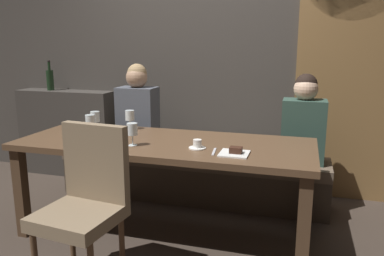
% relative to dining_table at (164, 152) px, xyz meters
% --- Properties ---
extents(ground, '(9.00, 9.00, 0.00)m').
position_rel_dining_table_xyz_m(ground, '(0.00, 0.00, -0.65)').
color(ground, '#382D26').
extents(back_wall_tiled, '(6.00, 0.12, 3.00)m').
position_rel_dining_table_xyz_m(back_wall_tiled, '(0.00, 1.22, 0.85)').
color(back_wall_tiled, '#423D38').
rests_on(back_wall_tiled, ground).
extents(arched_door, '(0.90, 0.05, 2.55)m').
position_rel_dining_table_xyz_m(arched_door, '(1.35, 1.15, 0.71)').
color(arched_door, olive).
rests_on(arched_door, ground).
extents(back_counter, '(1.10, 0.28, 0.95)m').
position_rel_dining_table_xyz_m(back_counter, '(-1.55, 1.04, -0.18)').
color(back_counter, '#38342F').
rests_on(back_counter, ground).
extents(dining_table, '(2.20, 0.84, 0.74)m').
position_rel_dining_table_xyz_m(dining_table, '(0.00, 0.00, 0.00)').
color(dining_table, '#493422').
rests_on(dining_table, ground).
extents(banquette_bench, '(2.50, 0.44, 0.45)m').
position_rel_dining_table_xyz_m(banquette_bench, '(0.00, 0.70, -0.42)').
color(banquette_bench, '#40352A').
rests_on(banquette_bench, ground).
extents(chair_near_side, '(0.49, 0.49, 0.98)m').
position_rel_dining_table_xyz_m(chair_near_side, '(-0.23, -0.72, -0.09)').
color(chair_near_side, brown).
rests_on(chair_near_side, ground).
extents(diner_redhead, '(0.36, 0.24, 0.82)m').
position_rel_dining_table_xyz_m(diner_redhead, '(-0.52, 0.68, 0.19)').
color(diner_redhead, '#4C515B').
rests_on(diner_redhead, banquette_bench).
extents(diner_bearded, '(0.36, 0.24, 0.76)m').
position_rel_dining_table_xyz_m(diner_bearded, '(1.00, 0.72, 0.16)').
color(diner_bearded, '#2D473D').
rests_on(diner_bearded, banquette_bench).
extents(wine_bottle_dark_red, '(0.08, 0.08, 0.33)m').
position_rel_dining_table_xyz_m(wine_bottle_dark_red, '(-1.72, 1.03, 0.42)').
color(wine_bottle_dark_red, black).
rests_on(wine_bottle_dark_red, back_counter).
extents(wine_glass_far_left, '(0.08, 0.08, 0.16)m').
position_rel_dining_table_xyz_m(wine_glass_far_left, '(-0.17, -0.18, 0.20)').
color(wine_glass_far_left, silver).
rests_on(wine_glass_far_left, dining_table).
extents(wine_glass_near_right, '(0.08, 0.08, 0.16)m').
position_rel_dining_table_xyz_m(wine_glass_near_right, '(-0.63, 0.02, 0.20)').
color(wine_glass_near_right, silver).
rests_on(wine_glass_near_right, dining_table).
extents(wine_glass_end_right, '(0.08, 0.08, 0.16)m').
position_rel_dining_table_xyz_m(wine_glass_end_right, '(-0.67, 0.17, 0.20)').
color(wine_glass_end_right, silver).
rests_on(wine_glass_end_right, dining_table).
extents(wine_glass_near_left, '(0.08, 0.08, 0.16)m').
position_rel_dining_table_xyz_m(wine_glass_near_left, '(-0.42, 0.30, 0.20)').
color(wine_glass_near_left, silver).
rests_on(wine_glass_near_left, dining_table).
extents(espresso_cup, '(0.12, 0.12, 0.06)m').
position_rel_dining_table_xyz_m(espresso_cup, '(0.29, -0.13, 0.11)').
color(espresso_cup, white).
rests_on(espresso_cup, dining_table).
extents(dessert_plate, '(0.19, 0.19, 0.05)m').
position_rel_dining_table_xyz_m(dessert_plate, '(0.57, -0.20, 0.10)').
color(dessert_plate, white).
rests_on(dessert_plate, dining_table).
extents(fork_on_table, '(0.04, 0.17, 0.01)m').
position_rel_dining_table_xyz_m(fork_on_table, '(0.43, -0.19, 0.09)').
color(fork_on_table, silver).
rests_on(fork_on_table, dining_table).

